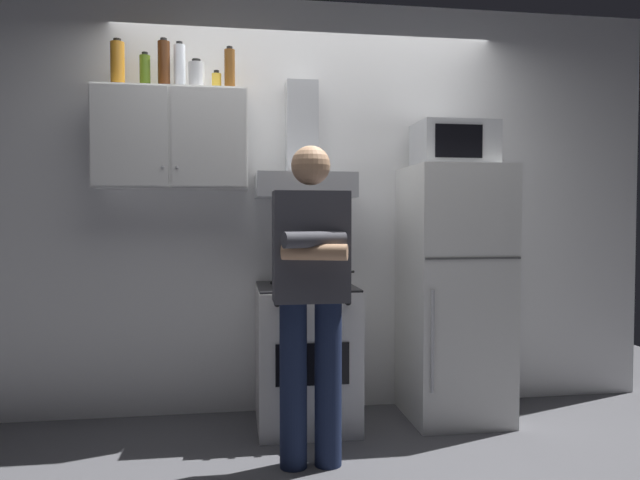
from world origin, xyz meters
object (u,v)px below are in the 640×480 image
object	(u,v)px
bottle_vodka_clear	(180,68)
bottle_liquor_amber	(118,65)
microwave	(454,145)
bottle_canister_steel	(196,76)
bottle_rum_dark	(164,65)
upper_cabinet	(173,140)
refrigerator	(454,293)
bottle_olive_oil	(145,72)
bottle_beer_brown	(230,71)
stove_oven	(306,355)
cooking_pot	(330,277)
bottle_spice_jar	(217,83)
range_hood	(303,167)
person_standing	(311,292)

from	to	relation	value
bottle_vodka_clear	bottle_liquor_amber	distance (m)	0.36
microwave	bottle_liquor_amber	bearing A→B (deg)	177.36
bottle_canister_steel	bottle_rum_dark	xyz separation A→B (m)	(-0.19, 0.02, 0.06)
upper_cabinet	bottle_liquor_amber	bearing A→B (deg)	-177.99
refrigerator	bottle_olive_oil	xyz separation A→B (m)	(-1.91, 0.13, 1.36)
refrigerator	bottle_beer_brown	bearing A→B (deg)	174.53
bottle_rum_dark	bottle_liquor_amber	bearing A→B (deg)	-178.43
bottle_canister_steel	bottle_rum_dark	distance (m)	0.20
upper_cabinet	microwave	world-z (taller)	upper_cabinet
microwave	bottle_liquor_amber	xyz separation A→B (m)	(-2.06, 0.10, 0.45)
stove_oven	bottle_olive_oil	size ratio (longest dim) A/B	3.90
bottle_olive_oil	cooking_pot	bearing A→B (deg)	-13.14
bottle_canister_steel	bottle_spice_jar	distance (m)	0.13
bottle_beer_brown	bottle_liquor_amber	size ratio (longest dim) A/B	0.96
bottle_spice_jar	range_hood	bearing A→B (deg)	-1.90
bottle_canister_steel	refrigerator	bearing A→B (deg)	-3.71
cooking_pot	bottle_beer_brown	size ratio (longest dim) A/B	1.05
upper_cabinet	bottle_spice_jar	size ratio (longest dim) A/B	6.74
upper_cabinet	microwave	xyz separation A→B (m)	(1.75, -0.11, -0.01)
bottle_olive_oil	bottle_liquor_amber	xyz separation A→B (m)	(-0.15, -0.02, 0.03)
range_hood	bottle_liquor_amber	world-z (taller)	bottle_liquor_amber
bottle_rum_dark	microwave	bearing A→B (deg)	-3.26
bottle_canister_steel	bottle_beer_brown	world-z (taller)	bottle_beer_brown
range_hood	bottle_spice_jar	bearing A→B (deg)	178.10
stove_oven	bottle_rum_dark	distance (m)	1.96
bottle_olive_oil	bottle_canister_steel	distance (m)	0.31
bottle_canister_steel	bottle_spice_jar	size ratio (longest dim) A/B	1.39
person_standing	cooking_pot	size ratio (longest dim) A/B	5.59
stove_oven	bottle_olive_oil	world-z (taller)	bottle_olive_oil
cooking_pot	bottle_spice_jar	bearing A→B (deg)	158.42
stove_oven	bottle_olive_oil	bearing A→B (deg)	171.97
bottle_beer_brown	bottle_liquor_amber	world-z (taller)	bottle_liquor_amber
bottle_beer_brown	bottle_rum_dark	bearing A→B (deg)	-178.01
stove_oven	bottle_olive_oil	distance (m)	1.98
bottle_spice_jar	bottle_liquor_amber	distance (m)	0.59
upper_cabinet	bottle_canister_steel	world-z (taller)	bottle_canister_steel
bottle_vodka_clear	bottle_rum_dark	xyz separation A→B (m)	(-0.09, -0.03, 0.00)
stove_oven	bottle_canister_steel	size ratio (longest dim) A/B	4.70
upper_cabinet	person_standing	world-z (taller)	upper_cabinet
cooking_pot	bottle_vodka_clear	world-z (taller)	bottle_vodka_clear
bottle_vodka_clear	bottle_spice_jar	world-z (taller)	bottle_vodka_clear
bottle_spice_jar	bottle_liquor_amber	size ratio (longest dim) A/B	0.46
person_standing	bottle_canister_steel	distance (m)	1.55
cooking_pot	bottle_olive_oil	distance (m)	1.67
upper_cabinet	bottle_vodka_clear	distance (m)	0.45
microwave	bottle_beer_brown	bearing A→B (deg)	175.27
stove_oven	bottle_liquor_amber	bearing A→B (deg)	174.15
cooking_pot	bottle_canister_steel	size ratio (longest dim) A/B	1.58
bottle_spice_jar	bottle_liquor_amber	xyz separation A→B (m)	(-0.58, -0.03, 0.08)
range_hood	cooking_pot	size ratio (longest dim) A/B	2.56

